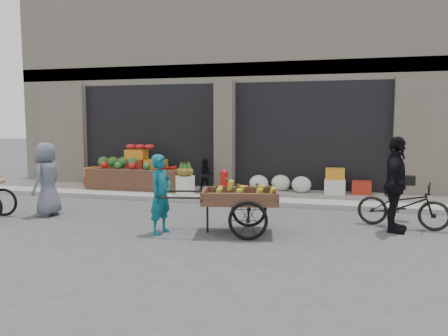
% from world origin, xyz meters
% --- Properties ---
extents(ground, '(80.00, 80.00, 0.00)m').
position_xyz_m(ground, '(0.00, 0.00, 0.00)').
color(ground, '#424244').
rests_on(ground, ground).
extents(sidewalk, '(18.00, 2.20, 0.12)m').
position_xyz_m(sidewalk, '(0.00, 4.10, 0.06)').
color(sidewalk, gray).
rests_on(sidewalk, ground).
extents(building, '(14.00, 6.45, 7.00)m').
position_xyz_m(building, '(0.00, 8.03, 3.37)').
color(building, beige).
rests_on(building, ground).
extents(fruit_display, '(3.10, 1.12, 1.24)m').
position_xyz_m(fruit_display, '(-2.48, 4.38, 0.67)').
color(fruit_display, '#AB2917').
rests_on(fruit_display, sidewalk).
extents(pineapple_bin, '(0.52, 0.52, 0.50)m').
position_xyz_m(pineapple_bin, '(-0.75, 3.60, 0.37)').
color(pineapple_bin, silver).
rests_on(pineapple_bin, sidewalk).
extents(fire_hydrant, '(0.22, 0.22, 0.71)m').
position_xyz_m(fire_hydrant, '(0.35, 3.55, 0.50)').
color(fire_hydrant, '#A5140F').
rests_on(fire_hydrant, sidewalk).
extents(orange_bucket, '(0.32, 0.32, 0.30)m').
position_xyz_m(orange_bucket, '(0.85, 3.50, 0.27)').
color(orange_bucket, orange).
rests_on(orange_bucket, sidewalk).
extents(right_bay_goods, '(3.35, 0.60, 0.70)m').
position_xyz_m(right_bay_goods, '(2.61, 4.70, 0.41)').
color(right_bay_goods, silver).
rests_on(right_bay_goods, sidewalk).
extents(seated_person, '(0.51, 0.43, 0.93)m').
position_xyz_m(seated_person, '(-0.35, 4.20, 0.58)').
color(seated_person, black).
rests_on(seated_person, sidewalk).
extents(banana_cart, '(2.50, 1.35, 0.99)m').
position_xyz_m(banana_cart, '(1.42, 0.34, 0.72)').
color(banana_cart, brown).
rests_on(banana_cart, ground).
extents(vendor_woman, '(0.47, 0.61, 1.48)m').
position_xyz_m(vendor_woman, '(0.05, -0.01, 0.74)').
color(vendor_woman, '#0D5B69').
rests_on(vendor_woman, ground).
extents(vendor_grey, '(0.54, 0.81, 1.63)m').
position_xyz_m(vendor_grey, '(-2.99, 0.82, 0.81)').
color(vendor_grey, slate).
rests_on(vendor_grey, ground).
extents(bicycle, '(1.81, 1.00, 0.90)m').
position_xyz_m(bicycle, '(4.47, 1.58, 0.45)').
color(bicycle, black).
rests_on(bicycle, ground).
extents(cyclist, '(0.68, 1.13, 1.81)m').
position_xyz_m(cyclist, '(4.27, 1.18, 0.90)').
color(cyclist, black).
rests_on(cyclist, ground).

